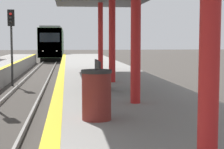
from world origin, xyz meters
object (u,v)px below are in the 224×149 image
(trash_bin, at_px, (97,95))
(bench, at_px, (93,75))
(train, at_px, (53,43))
(signal_far, at_px, (11,33))

(trash_bin, xyz_separation_m, bench, (0.24, 4.15, 0.00))
(trash_bin, bearing_deg, train, 92.99)
(train, xyz_separation_m, bench, (2.70, -43.08, -0.67))
(train, relative_size, signal_far, 5.27)
(signal_far, xyz_separation_m, trash_bin, (3.58, -14.20, -1.47))
(train, distance_m, trash_bin, 47.31)
(trash_bin, bearing_deg, bench, 86.73)
(train, bearing_deg, bench, -86.41)
(bench, bearing_deg, trash_bin, -93.27)
(train, relative_size, bench, 14.57)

